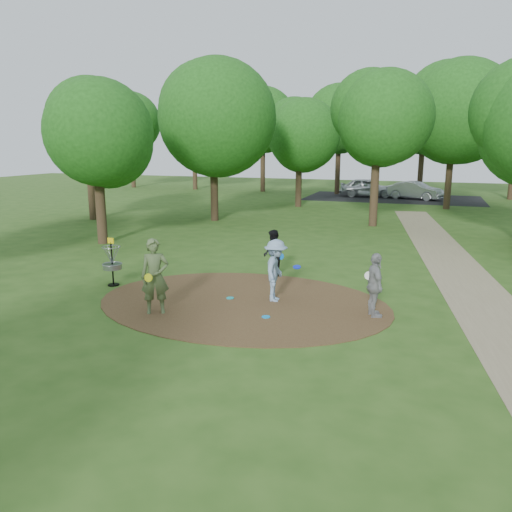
% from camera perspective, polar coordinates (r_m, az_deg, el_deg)
% --- Properties ---
extents(ground, '(100.00, 100.00, 0.00)m').
position_cam_1_polar(ground, '(14.25, -1.59, -5.33)').
color(ground, '#2D5119').
rests_on(ground, ground).
extents(dirt_clearing, '(8.40, 8.40, 0.02)m').
position_cam_1_polar(dirt_clearing, '(14.25, -1.59, -5.29)').
color(dirt_clearing, '#47301C').
rests_on(dirt_clearing, ground).
extents(footpath, '(7.55, 39.89, 0.01)m').
position_cam_1_polar(footpath, '(15.41, 24.66, -5.10)').
color(footpath, '#8C7A5B').
rests_on(footpath, ground).
extents(parking_lot, '(14.00, 8.00, 0.01)m').
position_cam_1_polar(parking_lot, '(42.99, 15.36, 6.40)').
color(parking_lot, black).
rests_on(parking_lot, ground).
extents(player_observer_with_disc, '(0.88, 0.78, 2.02)m').
position_cam_1_polar(player_observer_with_disc, '(13.35, -11.47, -2.32)').
color(player_observer_with_disc, '#51653A').
rests_on(player_observer_with_disc, ground).
extents(player_throwing_with_disc, '(1.13, 1.23, 1.79)m').
position_cam_1_polar(player_throwing_with_disc, '(14.15, 2.27, -1.68)').
color(player_throwing_with_disc, '#7F9CBE').
rests_on(player_throwing_with_disc, ground).
extents(player_walking_with_disc, '(0.89, 0.97, 1.60)m').
position_cam_1_polar(player_walking_with_disc, '(16.79, 1.96, 0.29)').
color(player_walking_with_disc, black).
rests_on(player_walking_with_disc, ground).
extents(player_waiting_with_disc, '(0.77, 1.08, 1.70)m').
position_cam_1_polar(player_waiting_with_disc, '(13.22, 13.43, -3.28)').
color(player_waiting_with_disc, gray).
rests_on(player_waiting_with_disc, ground).
extents(disc_ground_cyan, '(0.22, 0.22, 0.02)m').
position_cam_1_polar(disc_ground_cyan, '(14.57, -2.98, -4.81)').
color(disc_ground_cyan, '#16A9B7').
rests_on(disc_ground_cyan, dirt_clearing).
extents(disc_ground_blue, '(0.22, 0.22, 0.02)m').
position_cam_1_polar(disc_ground_blue, '(13.02, 1.14, -6.96)').
color(disc_ground_blue, '#0D95EC').
rests_on(disc_ground_blue, dirt_clearing).
extents(car_left, '(4.77, 2.27, 1.58)m').
position_cam_1_polar(car_left, '(43.45, 12.62, 7.65)').
color(car_left, '#ACB0B3').
rests_on(car_left, ground).
extents(car_right, '(4.63, 2.93, 1.44)m').
position_cam_1_polar(car_right, '(42.46, 17.71, 7.15)').
color(car_right, '#989B9F').
rests_on(car_right, ground).
extents(disc_golf_basket, '(0.63, 0.63, 1.54)m').
position_cam_1_polar(disc_golf_basket, '(16.35, -16.15, -0.29)').
color(disc_golf_basket, black).
rests_on(disc_golf_basket, ground).
extents(tree_ring, '(36.78, 46.09, 9.66)m').
position_cam_1_polar(tree_ring, '(22.51, 10.84, 14.63)').
color(tree_ring, '#332316').
rests_on(tree_ring, ground).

